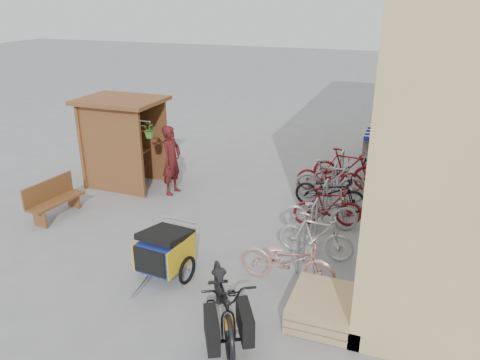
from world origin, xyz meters
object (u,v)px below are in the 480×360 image
(bike_0, at_px, (288,260))
(pallet_stack, at_px, (322,307))
(child_trailer, at_px, (165,250))
(bike_7, at_px, (346,169))
(bike_1, at_px, (316,236))
(bike_6, at_px, (330,175))
(bench, at_px, (53,198))
(kiosk, at_px, (120,130))
(shopping_carts, at_px, (375,141))
(person_kiosk, at_px, (172,160))
(cargo_bike, at_px, (224,299))
(bike_5, at_px, (330,181))
(bike_4, at_px, (330,191))
(bike_2, at_px, (320,211))
(bike_3, at_px, (328,207))

(bike_0, bearing_deg, pallet_stack, -134.61)
(child_trailer, bearing_deg, bike_7, 71.34)
(bike_1, height_order, bike_6, bike_1)
(bike_7, bearing_deg, bike_6, 143.86)
(bench, height_order, bike_1, bike_1)
(bench, distance_m, child_trailer, 3.94)
(bench, xyz_separation_m, bike_0, (5.87, -0.75, 0.00))
(kiosk, bearing_deg, bike_1, -19.06)
(kiosk, relative_size, shopping_carts, 1.24)
(pallet_stack, distance_m, person_kiosk, 6.11)
(cargo_bike, xyz_separation_m, person_kiosk, (-3.36, 4.61, 0.35))
(bike_5, distance_m, bike_6, 0.64)
(shopping_carts, xyz_separation_m, cargo_bike, (-1.37, -9.19, -0.06))
(bike_4, bearing_deg, person_kiosk, 101.55)
(kiosk, distance_m, bike_6, 5.71)
(bike_1, bearing_deg, shopping_carts, 0.51)
(bike_0, bearing_deg, bike_1, -14.44)
(cargo_bike, bearing_deg, bike_7, 52.93)
(bike_4, bearing_deg, bench, 119.42)
(shopping_carts, xyz_separation_m, bike_2, (-0.67, -5.29, -0.19))
(child_trailer, bearing_deg, person_kiosk, 121.41)
(bench, distance_m, person_kiosk, 3.00)
(pallet_stack, xyz_separation_m, cargo_bike, (-1.37, -0.81, 0.36))
(pallet_stack, relative_size, bench, 0.82)
(pallet_stack, height_order, bike_2, bike_2)
(shopping_carts, bearing_deg, kiosk, -144.31)
(kiosk, distance_m, bike_0, 6.37)
(bike_2, bearing_deg, bike_3, -45.26)
(kiosk, xyz_separation_m, shopping_carts, (6.28, 4.51, -0.93))
(bike_5, bearing_deg, shopping_carts, -15.30)
(kiosk, xyz_separation_m, bike_4, (5.61, 0.37, -1.09))
(bike_1, bearing_deg, bike_0, 170.38)
(pallet_stack, relative_size, bike_4, 0.68)
(pallet_stack, bearing_deg, kiosk, 148.34)
(shopping_carts, bearing_deg, bike_3, -96.09)
(person_kiosk, height_order, bike_5, person_kiosk)
(shopping_carts, height_order, bike_3, shopping_carts)
(cargo_bike, relative_size, bike_5, 1.26)
(shopping_carts, distance_m, child_trailer, 8.69)
(shopping_carts, bearing_deg, bike_4, -99.10)
(kiosk, height_order, bike_0, kiosk)
(bike_7, bearing_deg, pallet_stack, -169.30)
(bike_1, bearing_deg, bike_7, 4.94)
(kiosk, distance_m, child_trailer, 5.03)
(child_trailer, bearing_deg, bike_6, 73.07)
(bike_1, height_order, bike_3, bike_3)
(bike_0, bearing_deg, kiosk, 60.97)
(person_kiosk, distance_m, bike_0, 4.96)
(bike_3, bearing_deg, cargo_bike, 152.61)
(person_kiosk, xyz_separation_m, bike_3, (4.19, -0.49, -0.45))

